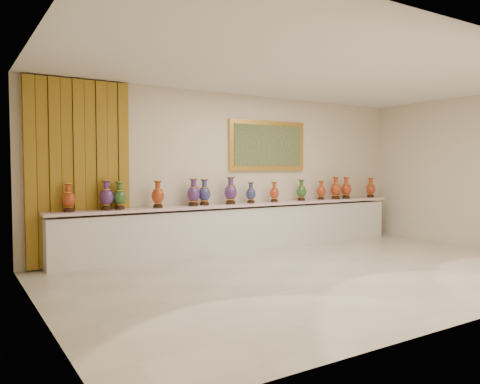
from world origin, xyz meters
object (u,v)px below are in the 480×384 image
object	(u,v)px
counter	(244,227)
vase_2	(120,197)
vase_0	(69,199)
vase_1	(107,196)

from	to	relation	value
counter	vase_2	bearing A→B (deg)	-179.51
vase_0	vase_2	size ratio (longest dim) A/B	0.98
vase_0	vase_2	distance (m)	0.80
vase_0	counter	bearing A→B (deg)	0.36
vase_1	vase_2	bearing A→B (deg)	0.30
vase_0	vase_1	xyz separation A→B (m)	(0.59, -0.00, 0.02)
counter	vase_0	size ratio (longest dim) A/B	16.28
counter	vase_0	world-z (taller)	vase_0
vase_2	vase_0	bearing A→B (deg)	179.96
counter	vase_0	distance (m)	3.30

